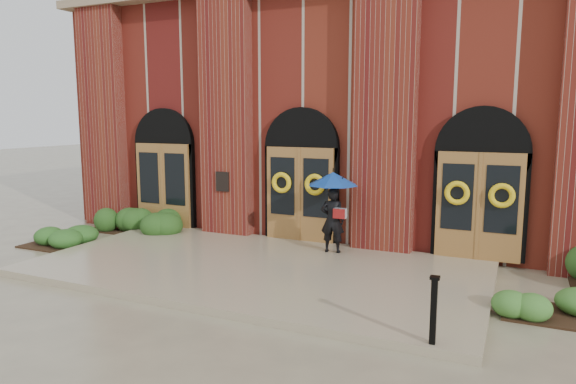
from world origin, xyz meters
The scene contains 8 objects.
ground centered at (0.00, 0.00, 0.00)m, with size 90.00×90.00×0.00m, color gray.
landing centered at (0.00, 0.15, 0.07)m, with size 10.00×5.30×0.15m, color gray.
church_building centered at (0.00, 8.78, 3.50)m, with size 16.20×12.53×7.00m.
man_with_umbrella centered at (1.23, 1.90, 1.53)m, with size 1.39×1.39×1.98m.
metal_post centered at (4.30, -2.35, 0.69)m, with size 0.14×0.14×1.02m.
hedge_wall_left centered at (-5.20, 2.20, 0.35)m, with size 2.69×1.08×0.69m, color #214517.
hedge_front_left centered at (-6.05, 0.00, 0.24)m, with size 1.34×1.15×0.47m, color #26521C.
hedge_front_right centered at (5.86, 0.00, 0.22)m, with size 1.24×1.06×0.44m, color #346323.
Camera 1 is at (5.33, -9.72, 3.46)m, focal length 32.00 mm.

